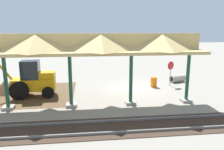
{
  "coord_description": "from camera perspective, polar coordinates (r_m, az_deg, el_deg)",
  "views": [
    {
      "loc": [
        4.24,
        18.42,
        5.21
      ],
      "look_at": [
        2.24,
        1.7,
        1.6
      ],
      "focal_mm": 35.0,
      "sensor_mm": 36.0,
      "label": 1
    }
  ],
  "objects": [
    {
      "name": "stop_sign",
      "position": [
        20.58,
        15.06,
        1.69
      ],
      "size": [
        0.69,
        0.37,
        2.28
      ],
      "color": "gray",
      "rests_on": "ground"
    },
    {
      "name": "traffic_barrel",
      "position": [
        20.09,
        10.85,
        -1.83
      ],
      "size": [
        0.56,
        0.56,
        0.9
      ],
      "primitive_type": "cylinder",
      "color": "orange",
      "rests_on": "ground"
    },
    {
      "name": "dirt_mound",
      "position": [
        20.11,
        -25.99,
        -4.18
      ],
      "size": [
        4.23,
        4.23,
        2.09
      ],
      "primitive_type": "cone",
      "color": "brown",
      "rests_on": "ground"
    },
    {
      "name": "dirt_work_zone",
      "position": [
        19.13,
        -22.88,
        -4.68
      ],
      "size": [
        8.62,
        7.0,
        0.01
      ],
      "primitive_type": "cube",
      "color": "brown",
      "rests_on": "ground"
    },
    {
      "name": "rail_tracks",
      "position": [
        12.65,
        13.74,
        -12.44
      ],
      "size": [
        60.0,
        2.58,
        0.15
      ],
      "color": "slate",
      "rests_on": "ground"
    },
    {
      "name": "ground_plane",
      "position": [
        19.61,
        5.92,
        -3.37
      ],
      "size": [
        120.0,
        120.0,
        0.0
      ],
      "primitive_type": "plane",
      "color": "gray"
    },
    {
      "name": "platform_canopy",
      "position": [
        14.38,
        -11.18,
        7.74
      ],
      "size": [
        17.56,
        3.2,
        4.9
      ],
      "color": "#9E998E",
      "rests_on": "ground"
    },
    {
      "name": "concrete_pipe",
      "position": [
        22.5,
        16.75,
        -0.9
      ],
      "size": [
        1.69,
        1.15,
        0.7
      ],
      "color": "#9E9384",
      "rests_on": "ground"
    },
    {
      "name": "backhoe",
      "position": [
        17.92,
        -20.21,
        -1.4
      ],
      "size": [
        5.37,
        1.8,
        2.82
      ],
      "color": "orange",
      "rests_on": "ground"
    }
  ]
}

